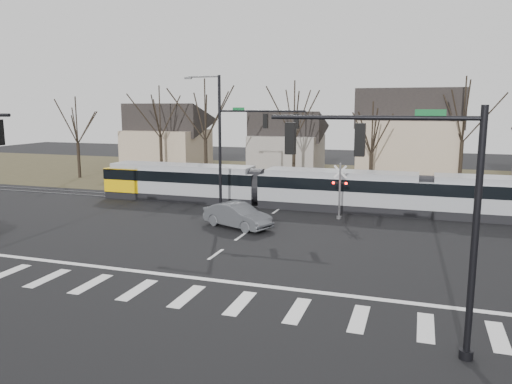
% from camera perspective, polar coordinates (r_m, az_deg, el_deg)
% --- Properties ---
extents(ground, '(140.00, 140.00, 0.00)m').
position_cam_1_polar(ground, '(25.66, -6.37, -8.34)').
color(ground, black).
extents(grass_verge, '(140.00, 28.00, 0.01)m').
position_cam_1_polar(grass_verge, '(55.67, 7.43, 1.50)').
color(grass_verge, '#38331E').
rests_on(grass_verge, ground).
extents(crosswalk, '(27.00, 2.60, 0.01)m').
position_cam_1_polar(crosswalk, '(22.30, -10.72, -11.28)').
color(crosswalk, silver).
rests_on(crosswalk, ground).
extents(stop_line, '(28.00, 0.35, 0.01)m').
position_cam_1_polar(stop_line, '(24.12, -8.17, -9.56)').
color(stop_line, silver).
rests_on(stop_line, ground).
extents(lane_dashes, '(0.18, 30.00, 0.01)m').
position_cam_1_polar(lane_dashes, '(40.28, 3.12, -1.61)').
color(lane_dashes, silver).
rests_on(lane_dashes, ground).
extents(rail_pair, '(90.00, 1.52, 0.06)m').
position_cam_1_polar(rail_pair, '(40.09, 3.04, -1.63)').
color(rail_pair, '#59595E').
rests_on(rail_pair, ground).
extents(tram, '(40.14, 2.98, 3.04)m').
position_cam_1_polar(tram, '(39.10, 9.32, 0.39)').
color(tram, gray).
rests_on(tram, ground).
extents(sedan, '(5.22, 6.15, 1.62)m').
position_cam_1_polar(sedan, '(33.06, -2.13, -2.70)').
color(sedan, '#4B4E52').
rests_on(sedan, ground).
extents(signal_pole_near_right, '(6.72, 0.44, 8.00)m').
position_cam_1_polar(signal_pole_near_right, '(16.38, 17.46, -0.48)').
color(signal_pole_near_right, black).
rests_on(signal_pole_near_right, ground).
extents(signal_pole_far, '(9.28, 0.44, 10.20)m').
position_cam_1_polar(signal_pole_far, '(36.95, -1.86, 6.28)').
color(signal_pole_far, black).
rests_on(signal_pole_far, ground).
extents(rail_crossing_signal, '(1.08, 0.36, 4.00)m').
position_cam_1_polar(rail_crossing_signal, '(35.84, 9.53, -0.10)').
color(rail_crossing_signal, '#59595B').
rests_on(rail_crossing_signal, ground).
extents(tree_row, '(59.20, 7.20, 10.00)m').
position_cam_1_polar(tree_row, '(48.93, 8.53, 6.22)').
color(tree_row, black).
rests_on(tree_row, ground).
extents(house_a, '(9.72, 8.64, 8.60)m').
position_cam_1_polar(house_a, '(63.87, -10.14, 6.50)').
color(house_a, tan).
rests_on(house_a, ground).
extents(house_b, '(8.64, 7.56, 7.65)m').
position_cam_1_polar(house_b, '(60.24, 3.54, 5.98)').
color(house_b, gray).
rests_on(house_b, ground).
extents(house_c, '(10.80, 8.64, 10.10)m').
position_cam_1_polar(house_c, '(55.22, 17.02, 6.54)').
color(house_c, tan).
rests_on(house_c, ground).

